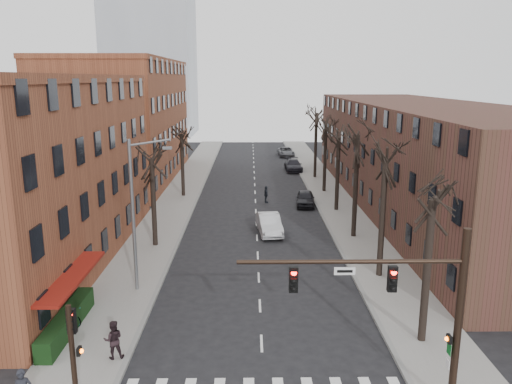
{
  "coord_description": "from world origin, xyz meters",
  "views": [
    {
      "loc": [
        -0.51,
        -17.42,
        12.27
      ],
      "look_at": [
        -0.09,
        18.7,
        4.0
      ],
      "focal_mm": 35.0,
      "sensor_mm": 36.0,
      "label": 1
    }
  ],
  "objects_px": {
    "silver_sedan": "(269,224)",
    "bicycle": "(71,315)",
    "parked_car_mid": "(293,165)",
    "parked_car_near": "(305,198)"
  },
  "relations": [
    {
      "from": "parked_car_mid",
      "to": "bicycle",
      "type": "bearing_deg",
      "value": -110.17
    },
    {
      "from": "parked_car_near",
      "to": "parked_car_mid",
      "type": "xyz_separation_m",
      "value": [
        0.41,
        18.82,
        0.03
      ]
    },
    {
      "from": "parked_car_near",
      "to": "parked_car_mid",
      "type": "relative_size",
      "value": 0.82
    },
    {
      "from": "parked_car_near",
      "to": "bicycle",
      "type": "bearing_deg",
      "value": -115.56
    },
    {
      "from": "parked_car_mid",
      "to": "silver_sedan",
      "type": "bearing_deg",
      "value": -99.9
    },
    {
      "from": "silver_sedan",
      "to": "bicycle",
      "type": "relative_size",
      "value": 2.87
    },
    {
      "from": "parked_car_mid",
      "to": "bicycle",
      "type": "xyz_separation_m",
      "value": [
        -14.9,
        -43.12,
        -0.18
      ]
    },
    {
      "from": "bicycle",
      "to": "silver_sedan",
      "type": "bearing_deg",
      "value": 2.61
    },
    {
      "from": "silver_sedan",
      "to": "parked_car_near",
      "type": "bearing_deg",
      "value": 60.57
    },
    {
      "from": "bicycle",
      "to": "parked_car_near",
      "type": "bearing_deg",
      "value": 6.49
    }
  ]
}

